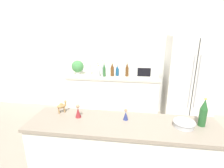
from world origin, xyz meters
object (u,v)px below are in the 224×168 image
Objects in this scene: back_bottle_6 at (98,71)px; microwave at (146,70)px; fruit_bowl at (184,124)px; wise_man_figurine_blue at (78,112)px; refrigerator at (188,81)px; paper_towel_roll at (89,69)px; wine_bottle at (203,113)px; back_bottle_3 at (98,69)px; back_bottle_4 at (117,71)px; back_bottle_0 at (127,70)px; potted_plant at (78,67)px; back_bottle_2 at (104,70)px; camel_figurine at (62,106)px; back_bottle_1 at (112,70)px; wise_man_figurine_crimson at (126,115)px; back_bottle_5 at (103,68)px.

microwave is at bearing 6.45° from back_bottle_6.
fruit_bowl is 1.15m from wise_man_figurine_blue.
refrigerator reaches higher than paper_towel_roll.
wine_bottle is 1.38× the size of fruit_bowl.
back_bottle_4 is (0.43, -0.03, -0.01)m from back_bottle_3.
back_bottle_4 is (-0.21, 0.02, -0.03)m from back_bottle_0.
potted_plant is 0.46m from back_bottle_3.
wine_bottle is (1.74, -1.96, 0.03)m from paper_towel_roll.
paper_towel_roll is 0.84× the size of back_bottle_2.
back_bottle_4 is 1.57× the size of camel_figurine.
paper_towel_roll is at bearing 101.70° from wise_man_figurine_blue.
back_bottle_2 reaches higher than back_bottle_1.
fruit_bowl is (1.02, -1.99, -0.09)m from back_bottle_1.
fruit_bowl is at bearing -65.70° from back_bottle_4.
back_bottle_2 is 2.21× the size of wise_man_figurine_crimson.
microwave is 0.93m from back_bottle_5.
back_bottle_0 is 0.32m from back_bottle_1.
back_bottle_4 is (0.64, 0.01, -0.01)m from paper_towel_roll.
back_bottle_5 is at bearing 175.02° from back_bottle_4.
back_bottle_3 is (0.46, 0.03, -0.05)m from potted_plant.
back_bottle_5 is (0.31, 0.03, 0.03)m from paper_towel_roll.
potted_plant is 2.01× the size of wise_man_figurine_blue.
back_bottle_3 is at bearing 89.15° from camel_figurine.
back_bottle_5 is 0.17m from back_bottle_6.
back_bottle_5 reaches higher than back_bottle_0.
back_bottle_4 is at bearing -4.18° from back_bottle_3.
fruit_bowl is (1.35, -2.05, -0.08)m from back_bottle_3.
camel_figurine is at bearing -94.17° from back_bottle_5.
back_bottle_3 is 1.91m from camel_figurine.
back_bottle_4 is 0.33m from back_bottle_5.
back_bottle_2 is at bearing 121.60° from fruit_bowl.
potted_plant is at bearing -179.91° from back_bottle_4.
wise_man_figurine_crimson is at bearing -69.50° from back_bottle_3.
wise_man_figurine_crimson is at bearing -122.04° from refrigerator.
paper_towel_roll is 0.76× the size of back_bottle_5.
paper_towel_roll is 2.01m from wise_man_figurine_blue.
wine_bottle is at bearing -101.04° from refrigerator.
wise_man_figurine_crimson is (0.70, -1.83, -0.05)m from back_bottle_6.
back_bottle_4 is 0.77× the size of wine_bottle.
fruit_bowl is at bearing -70.74° from back_bottle_0.
camel_figurine is (-1.56, 0.09, -0.06)m from wine_bottle.
back_bottle_5 reaches higher than wise_man_figurine_crimson.
back_bottle_4 is at bearing 114.30° from fruit_bowl.
refrigerator is at bearing -6.74° from microwave.
back_bottle_1 is 0.18m from back_bottle_2.
back_bottle_6 is 1.86m from wise_man_figurine_blue.
refrigerator reaches higher than back_bottle_6.
camel_figurine is 0.96× the size of wise_man_figurine_blue.
wise_man_figurine_blue is at bearing -132.32° from refrigerator.
back_bottle_2 is (0.37, -0.09, 0.02)m from paper_towel_roll.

